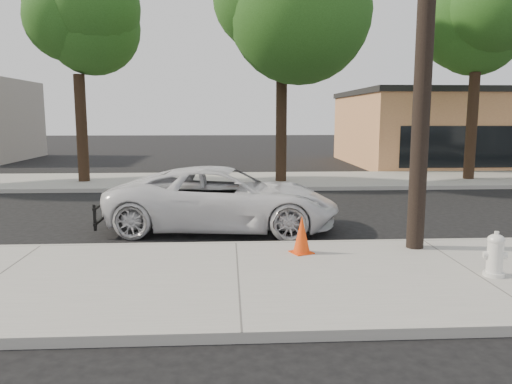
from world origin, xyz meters
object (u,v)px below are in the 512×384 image
police_cruiser (224,198)px  utility_pole (426,13)px  fire_hydrant (495,256)px  traffic_cone (302,235)px

police_cruiser → utility_pole: bearing=-116.4°
police_cruiser → fire_hydrant: 6.25m
police_cruiser → traffic_cone: bearing=-144.8°
police_cruiser → fire_hydrant: (4.50, -4.33, -0.28)m
utility_pole → fire_hydrant: 4.64m
utility_pole → fire_hydrant: utility_pole is taller
fire_hydrant → traffic_cone: (-2.99, 1.57, 0.01)m
police_cruiser → traffic_cone: 3.16m
police_cruiser → fire_hydrant: police_cruiser is taller
utility_pole → police_cruiser: 6.04m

